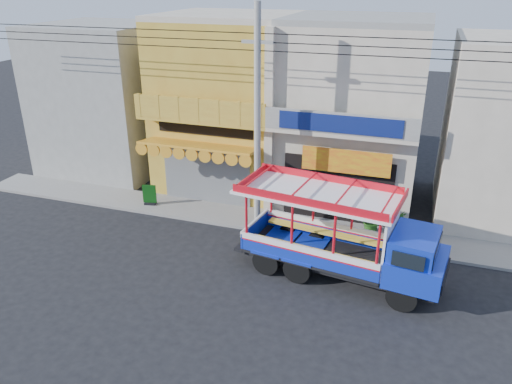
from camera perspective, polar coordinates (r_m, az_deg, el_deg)
ground at (r=18.12m, az=-0.15°, el=-9.28°), size 90.00×90.00×0.00m
sidewalk at (r=21.41m, az=3.29°, el=-3.61°), size 30.00×2.00×0.12m
shophouse_left at (r=24.74m, az=-3.07°, el=10.19°), size 6.00×7.50×8.24m
shophouse_right at (r=23.27m, az=10.99°, el=8.93°), size 6.00×6.75×8.24m
party_pilaster at (r=20.97m, az=1.51°, el=7.44°), size 0.35×0.30×8.00m
filler_building_left at (r=28.12m, az=-16.65°, el=10.24°), size 6.00×6.00×7.60m
utility_pole at (r=19.22m, az=0.59°, el=9.14°), size 28.00×0.26×9.00m
songthaew_truck at (r=17.26m, az=11.23°, el=-5.38°), size 7.37×3.26×3.32m
green_sign at (r=23.33m, az=-12.06°, el=-0.48°), size 0.62×0.39×0.95m
potted_plant_a at (r=20.90m, az=13.05°, el=-3.16°), size 1.20×1.23×1.04m
potted_plant_c at (r=20.88m, az=16.08°, el=-3.53°), size 0.62×0.62×1.04m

